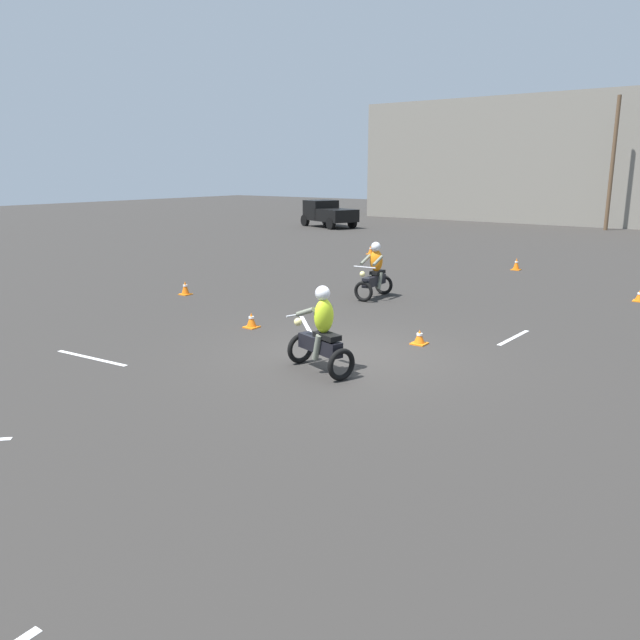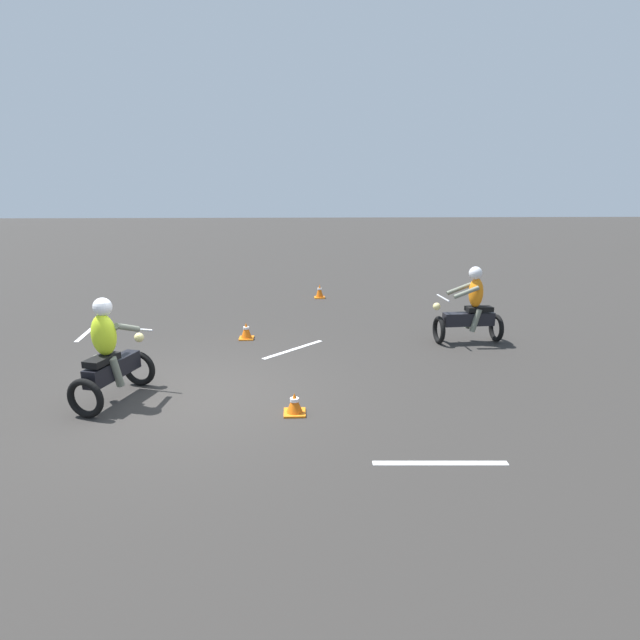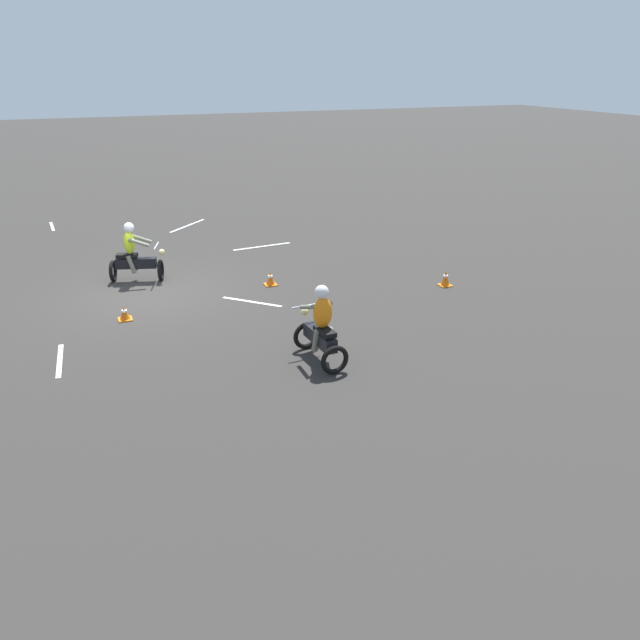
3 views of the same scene
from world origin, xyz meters
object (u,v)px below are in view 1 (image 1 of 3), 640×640
at_px(traffic_cone_mid_left, 419,337).
at_px(traffic_cone_far_right, 640,296).
at_px(motorcycle_rider_background, 375,274).
at_px(traffic_cone_mid_center, 251,320).
at_px(traffic_cone_near_right, 185,288).
at_px(motorcycle_rider_foreground, 321,335).
at_px(traffic_cone_near_left, 516,264).
at_px(utility_pole_far, 612,164).
at_px(pickup_truck, 328,213).
at_px(traffic_cone_far_left, 371,250).

distance_m(traffic_cone_mid_left, traffic_cone_far_right, 8.42).
distance_m(motorcycle_rider_background, traffic_cone_mid_center, 4.93).
bearing_deg(traffic_cone_far_right, traffic_cone_near_right, -148.08).
xyz_separation_m(motorcycle_rider_foreground, motorcycle_rider_background, (-2.86, 6.61, 0.00)).
height_order(motorcycle_rider_background, traffic_cone_mid_left, motorcycle_rider_background).
distance_m(motorcycle_rider_background, traffic_cone_mid_left, 5.17).
distance_m(traffic_cone_near_right, traffic_cone_mid_center, 4.77).
bearing_deg(traffic_cone_near_left, traffic_cone_mid_left, -80.81).
relative_size(traffic_cone_far_right, utility_pole_far, 0.04).
xyz_separation_m(motorcycle_rider_background, traffic_cone_mid_center, (-0.49, -4.87, -0.55)).
bearing_deg(motorcycle_rider_background, pickup_truck, -55.30).
bearing_deg(pickup_truck, motorcycle_rider_foreground, -124.27).
relative_size(motorcycle_rider_foreground, traffic_cone_far_right, 4.86).
bearing_deg(traffic_cone_far_left, motorcycle_rider_foreground, -61.45).
bearing_deg(traffic_cone_far_right, motorcycle_rider_foreground, -108.76).
distance_m(traffic_cone_near_left, traffic_cone_far_left, 6.91).
height_order(traffic_cone_mid_left, traffic_cone_far_right, traffic_cone_far_right).
bearing_deg(motorcycle_rider_background, traffic_cone_far_left, -61.82).
bearing_deg(traffic_cone_mid_left, motorcycle_rider_foreground, -102.12).
height_order(pickup_truck, traffic_cone_far_right, pickup_truck).
bearing_deg(traffic_cone_near_right, motorcycle_rider_foreground, -24.84).
bearing_deg(traffic_cone_far_left, traffic_cone_near_left, -5.22).
xyz_separation_m(motorcycle_rider_background, traffic_cone_near_left, (1.61, 7.71, -0.50)).
height_order(motorcycle_rider_foreground, pickup_truck, pickup_truck).
bearing_deg(motorcycle_rider_foreground, traffic_cone_far_left, 46.05).
xyz_separation_m(traffic_cone_mid_left, traffic_cone_far_right, (3.02, 7.86, 0.01)).
xyz_separation_m(motorcycle_rider_background, utility_pole_far, (0.60, 27.10, 3.34)).
bearing_deg(traffic_cone_mid_center, pickup_truck, 121.63).
bearing_deg(utility_pole_far, motorcycle_rider_background, -91.27).
height_order(pickup_truck, traffic_cone_near_left, pickup_truck).
relative_size(motorcycle_rider_background, traffic_cone_near_left, 3.57).
height_order(traffic_cone_near_right, traffic_cone_far_right, traffic_cone_near_right).
bearing_deg(traffic_cone_mid_left, traffic_cone_far_right, 68.98).
bearing_deg(traffic_cone_near_left, pickup_truck, 146.89).
bearing_deg(motorcycle_rider_background, traffic_cone_near_left, -105.90).
bearing_deg(motorcycle_rider_background, utility_pole_far, -95.40).
xyz_separation_m(pickup_truck, traffic_cone_mid_center, (14.36, -23.32, -0.75)).
xyz_separation_m(traffic_cone_mid_left, utility_pole_far, (-2.87, 30.89, 3.91)).
bearing_deg(traffic_cone_mid_left, utility_pole_far, 95.31).
bearing_deg(traffic_cone_mid_left, traffic_cone_near_left, 99.19).
bearing_deg(traffic_cone_mid_left, pickup_truck, 129.48).
height_order(traffic_cone_mid_center, utility_pole_far, utility_pole_far).
bearing_deg(traffic_cone_mid_left, traffic_cone_near_right, 174.72).
bearing_deg(traffic_cone_near_left, motorcycle_rider_background, -101.76).
distance_m(traffic_cone_near_right, traffic_cone_far_right, 13.41).
xyz_separation_m(traffic_cone_mid_center, traffic_cone_far_left, (-4.78, 13.21, 0.01)).
distance_m(pickup_truck, traffic_cone_far_left, 13.94).
height_order(pickup_truck, traffic_cone_mid_left, pickup_truck).
bearing_deg(pickup_truck, utility_pole_far, -40.28).
height_order(motorcycle_rider_foreground, traffic_cone_near_right, motorcycle_rider_foreground).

